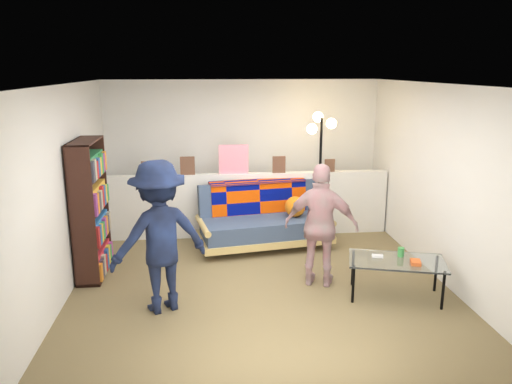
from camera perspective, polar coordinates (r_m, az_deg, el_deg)
ground at (r=6.29m, az=0.38°, el=-10.21°), size 5.00×5.00×0.00m
room_shell at (r=6.27m, az=-0.07°, el=5.67°), size 4.60×5.05×2.45m
half_wall_ledge at (r=7.81m, az=-1.06°, el=-1.44°), size 4.45×0.15×1.00m
ledge_decor at (r=7.62m, az=-2.77°, el=3.39°), size 2.97×0.02×0.45m
futon_sofa at (r=7.39m, az=0.96°, el=-3.28°), size 2.04×1.20×0.82m
bookshelf at (r=6.59m, az=-18.40°, el=-2.34°), size 0.29×0.87×1.73m
coffee_table at (r=5.97m, az=15.85°, el=-7.77°), size 1.19×0.86×0.56m
floor_lamp at (r=7.59m, az=7.32°, el=4.77°), size 0.45×0.38×1.94m
person_left at (r=5.44m, az=-10.98°, el=-5.06°), size 1.23×1.00×1.66m
person_right at (r=6.01m, az=7.46°, el=-3.84°), size 0.95×0.64×1.50m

